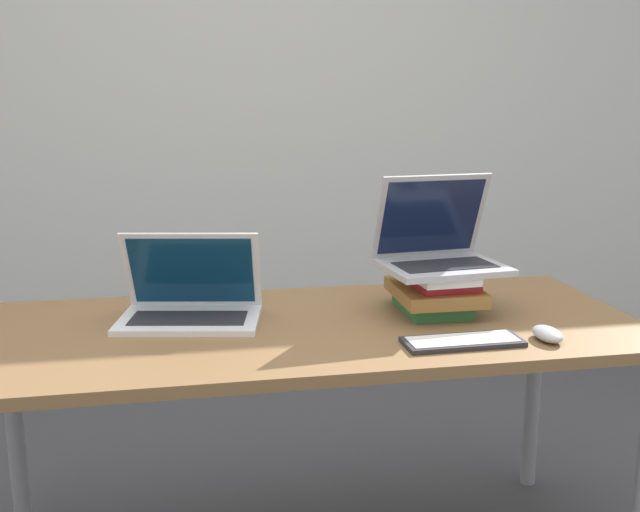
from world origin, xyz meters
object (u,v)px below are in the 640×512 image
object	(u,v)px
wireless_keyboard	(462,342)
laptop_on_books	(438,250)
laptop_left	(190,303)
book_stack	(435,290)
mouse	(547,334)

from	to	relation	value
wireless_keyboard	laptop_on_books	bearing A→B (deg)	82.96
laptop_left	wireless_keyboard	xyz separation A→B (m)	(0.63, -0.32, -0.04)
laptop_left	wireless_keyboard	size ratio (longest dim) A/B	1.39
laptop_left	book_stack	size ratio (longest dim) A/B	1.40
laptop_on_books	wireless_keyboard	world-z (taller)	laptop_on_books
laptop_on_books	mouse	bearing A→B (deg)	-58.96
laptop_left	book_stack	world-z (taller)	laptop_left
book_stack	laptop_left	bearing A→B (deg)	176.19
laptop_on_books	mouse	size ratio (longest dim) A/B	3.20
laptop_left	book_stack	bearing A→B (deg)	-3.81
laptop_left	book_stack	xyz separation A→B (m)	(0.66, -0.04, 0.01)
book_stack	wireless_keyboard	distance (m)	0.28
book_stack	mouse	size ratio (longest dim) A/B	2.68
wireless_keyboard	laptop_left	bearing A→B (deg)	153.17
laptop_left	wireless_keyboard	distance (m)	0.71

